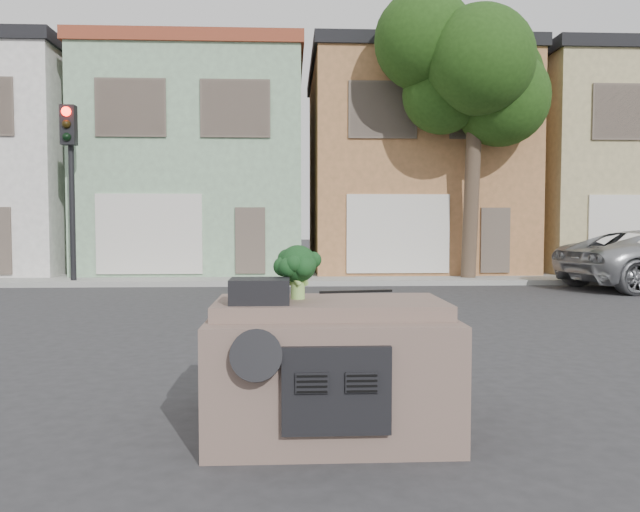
{
  "coord_description": "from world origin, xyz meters",
  "views": [
    {
      "loc": [
        -0.33,
        -8.38,
        1.77
      ],
      "look_at": [
        0.09,
        0.5,
        1.3
      ],
      "focal_mm": 35.0,
      "sensor_mm": 36.0,
      "label": 1
    }
  ],
  "objects": [
    {
      "name": "tree_near",
      "position": [
        5.0,
        9.8,
        4.25
      ],
      "size": [
        4.4,
        4.0,
        8.5
      ],
      "primitive_type": "cube",
      "color": "#1F3F12",
      "rests_on": "ground"
    },
    {
      "name": "broccoli",
      "position": [
        -0.27,
        -3.07,
        1.36
      ],
      "size": [
        0.55,
        0.55,
        0.47
      ],
      "primitive_type": "cube",
      "rotation": [
        0.0,
        0.0,
        0.78
      ],
      "color": "black",
      "rests_on": "car_dashboard"
    },
    {
      "name": "wiper_arm",
      "position": [
        0.28,
        -2.62,
        1.13
      ],
      "size": [
        0.69,
        0.15,
        0.02
      ],
      "primitive_type": "cube",
      "rotation": [
        0.0,
        0.0,
        0.17
      ],
      "color": "black",
      "rests_on": "car_dashboard"
    },
    {
      "name": "townhouse_tan",
      "position": [
        4.0,
        14.5,
        3.77
      ],
      "size": [
        7.2,
        8.2,
        7.55
      ],
      "primitive_type": "cube",
      "color": "#A67044",
      "rests_on": "ground"
    },
    {
      "name": "sidewalk",
      "position": [
        0.0,
        10.5,
        0.07
      ],
      "size": [
        40.0,
        3.0,
        0.15
      ],
      "primitive_type": "cube",
      "color": "gray",
      "rests_on": "ground"
    },
    {
      "name": "instrument_hump",
      "position": [
        -0.58,
        -3.35,
        1.22
      ],
      "size": [
        0.48,
        0.38,
        0.2
      ],
      "primitive_type": "cube",
      "color": "black",
      "rests_on": "car_dashboard"
    },
    {
      "name": "ground_plane",
      "position": [
        0.0,
        0.0,
        0.0
      ],
      "size": [
        120.0,
        120.0,
        0.0
      ],
      "primitive_type": "plane",
      "color": "#303033",
      "rests_on": "ground"
    },
    {
      "name": "townhouse_mint",
      "position": [
        -3.5,
        14.5,
        3.77
      ],
      "size": [
        7.2,
        8.2,
        7.55
      ],
      "primitive_type": "cube",
      "color": "#86AB87",
      "rests_on": "ground"
    },
    {
      "name": "car_dashboard",
      "position": [
        0.0,
        -3.0,
        0.56
      ],
      "size": [
        2.0,
        1.8,
        1.12
      ],
      "primitive_type": "cube",
      "color": "brown",
      "rests_on": "ground"
    },
    {
      "name": "townhouse_beige",
      "position": [
        11.5,
        14.5,
        3.77
      ],
      "size": [
        7.2,
        8.2,
        7.55
      ],
      "primitive_type": "cube",
      "color": "tan",
      "rests_on": "ground"
    },
    {
      "name": "traffic_signal",
      "position": [
        -6.5,
        9.5,
        2.55
      ],
      "size": [
        0.4,
        0.4,
        5.1
      ],
      "primitive_type": "cube",
      "color": "black",
      "rests_on": "ground"
    }
  ]
}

